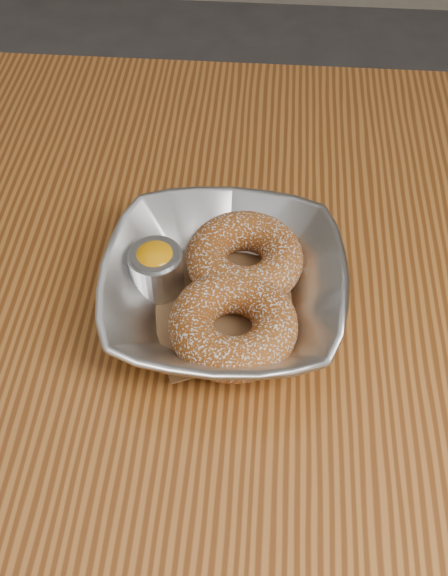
# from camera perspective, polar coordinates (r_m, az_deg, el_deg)

# --- Properties ---
(ground_plane) EXTENTS (4.00, 4.00, 0.00)m
(ground_plane) POSITION_cam_1_polar(r_m,az_deg,el_deg) (1.34, -0.32, -20.82)
(ground_plane) COLOR #565659
(ground_plane) RESTS_ON ground
(table) EXTENTS (1.20, 0.80, 0.75)m
(table) POSITION_cam_1_polar(r_m,az_deg,el_deg) (0.75, -0.54, -4.73)
(table) COLOR brown
(table) RESTS_ON ground_plane
(serving_bowl) EXTENTS (0.23, 0.23, 0.06)m
(serving_bowl) POSITION_cam_1_polar(r_m,az_deg,el_deg) (0.63, 0.00, -0.12)
(serving_bowl) COLOR #B5B7BC
(serving_bowl) RESTS_ON table
(parchment) EXTENTS (0.19, 0.19, 0.00)m
(parchment) POSITION_cam_1_polar(r_m,az_deg,el_deg) (0.65, 0.00, -1.18)
(parchment) COLOR brown
(parchment) RESTS_ON table
(donut_back) EXTENTS (0.14, 0.14, 0.04)m
(donut_back) POSITION_cam_1_polar(r_m,az_deg,el_deg) (0.65, 1.74, 2.55)
(donut_back) COLOR #924817
(donut_back) RESTS_ON parchment
(donut_front) EXTENTS (0.12, 0.12, 0.04)m
(donut_front) POSITION_cam_1_polar(r_m,az_deg,el_deg) (0.60, 0.78, -3.12)
(donut_front) COLOR #924817
(donut_front) RESTS_ON parchment
(ramekin) EXTENTS (0.05, 0.05, 0.05)m
(ramekin) POSITION_cam_1_polar(r_m,az_deg,el_deg) (0.64, -5.76, 1.72)
(ramekin) COLOR #B5B7BC
(ramekin) RESTS_ON table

